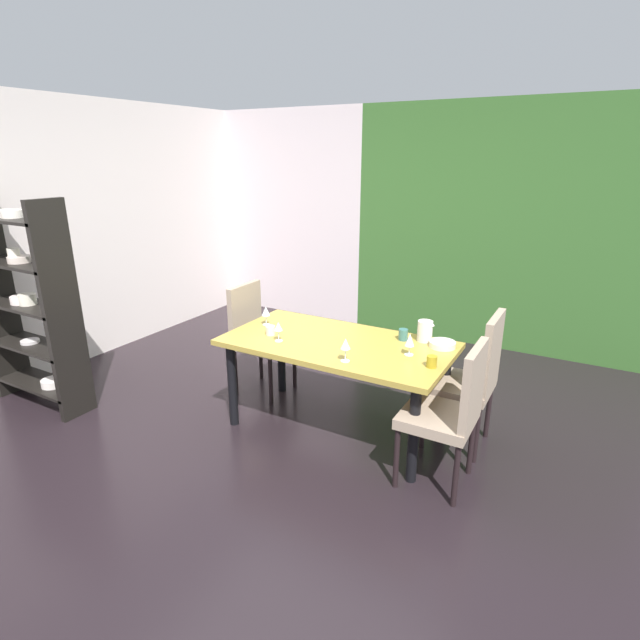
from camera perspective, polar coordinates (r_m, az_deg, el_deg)
name	(u,v)px	position (r m, az deg, el deg)	size (l,w,h in m)	color
ground_plane	(276,442)	(3.88, -5.05, -13.74)	(5.44, 5.76, 0.02)	black
back_panel_interior	(289,215)	(6.62, -3.54, 11.85)	(2.07, 0.10, 2.59)	silver
garden_window_panel	(508,231)	(5.63, 20.73, 9.53)	(3.37, 0.10, 2.59)	#36642A
left_interior_panel	(32,241)	(5.36, -30.01, 7.85)	(0.10, 5.76, 2.59)	silver
dining_table	(337,352)	(3.74, 1.96, -3.71)	(1.68, 0.89, 0.73)	#B1933C
chair_left_far	(257,333)	(4.46, -7.24, -1.46)	(0.45, 0.44, 0.97)	tan
chair_right_far	(473,375)	(3.72, 17.04, -6.08)	(0.44, 0.44, 1.03)	tan
chair_right_near	(451,409)	(3.26, 14.77, -9.78)	(0.44, 0.44, 0.98)	tan
display_shelf	(28,304)	(4.72, -30.39, 1.57)	(0.95, 0.30, 1.75)	black
wine_glass_near_shelf	(278,327)	(3.69, -4.78, -0.82)	(0.06, 0.06, 0.15)	silver
wine_glass_corner	(266,312)	(4.05, -6.21, 0.96)	(0.07, 0.07, 0.15)	silver
wine_glass_right	(346,345)	(3.32, 2.93, -2.82)	(0.07, 0.07, 0.16)	silver
wine_glass_east	(410,340)	(3.48, 10.22, -2.31)	(0.07, 0.07, 0.16)	silver
serving_bowl_left	(442,344)	(3.70, 13.81, -2.71)	(0.19, 0.19, 0.04)	white
cup_south	(403,335)	(3.77, 9.49, -1.66)	(0.07, 0.07, 0.09)	#376966
cup_west	(270,330)	(3.85, -5.68, -1.19)	(0.07, 0.07, 0.07)	beige
cup_north	(432,362)	(3.34, 12.65, -4.67)	(0.07, 0.07, 0.08)	#A68F1F
pitcher_near_window	(425,331)	(3.77, 11.92, -1.23)	(0.13, 0.11, 0.16)	silver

